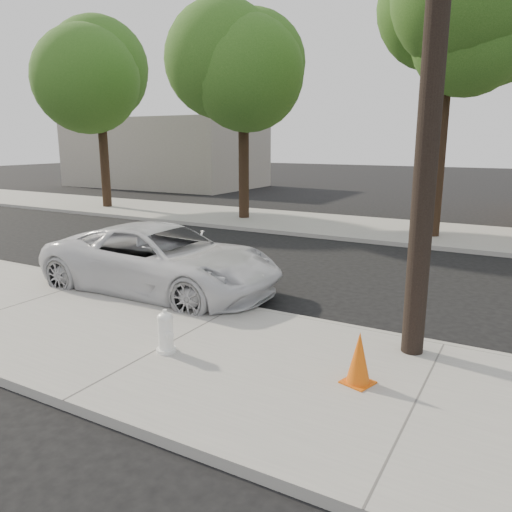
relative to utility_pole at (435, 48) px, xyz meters
name	(u,v)px	position (x,y,z in m)	size (l,w,h in m)	color
ground	(284,286)	(-3.60, 2.70, -4.70)	(120.00, 120.00, 0.00)	black
near_sidewalk	(171,346)	(-3.60, -1.60, -4.62)	(90.00, 4.40, 0.15)	gray
far_sidewalk	(382,230)	(-3.60, 11.20, -4.62)	(90.00, 5.00, 0.15)	gray
curb_near	(239,309)	(-3.60, 0.60, -4.62)	(90.00, 0.12, 0.16)	#9E9B93
building_far	(165,153)	(-23.60, 22.70, -2.20)	(14.00, 8.00, 5.00)	gray
utility_pole	(435,48)	(0.00, 0.00, 0.00)	(1.40, 0.34, 9.00)	black
tree_a	(99,74)	(-17.40, 10.55, 1.83)	(4.65, 4.50, 9.00)	black
tree_b	(245,72)	(-9.41, 10.76, 1.45)	(4.34, 4.20, 8.45)	black
tree_c	(455,29)	(-1.38, 10.34, 2.21)	(4.96, 4.80, 9.55)	black
police_cruiser	(162,259)	(-5.84, 0.90, -3.91)	(2.60, 5.64, 1.57)	silver
fire_hydrant	(166,333)	(-3.41, -1.94, -4.23)	(0.36, 0.32, 0.66)	white
traffic_cone	(359,359)	(-0.41, -1.46, -4.18)	(0.48, 0.48, 0.75)	#DA570B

